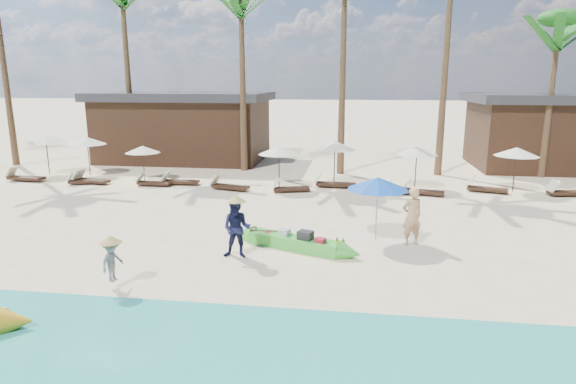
# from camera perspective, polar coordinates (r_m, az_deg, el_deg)

# --- Properties ---
(ground) EXTENTS (240.00, 240.00, 0.00)m
(ground) POSITION_cam_1_polar(r_m,az_deg,el_deg) (13.68, -4.95, -8.54)
(ground) COLOR #F7E5B7
(ground) RESTS_ON ground
(wet_sand_strip) EXTENTS (240.00, 4.50, 0.01)m
(wet_sand_strip) POSITION_cam_1_polar(r_m,az_deg,el_deg) (9.40, -12.14, -19.57)
(wet_sand_strip) COLOR tan
(wet_sand_strip) RESTS_ON ground
(green_canoe) EXTENTS (4.62, 2.01, 0.61)m
(green_canoe) POSITION_cam_1_polar(r_m,az_deg,el_deg) (14.80, 0.74, -5.95)
(green_canoe) COLOR green
(green_canoe) RESTS_ON ground
(tourist) EXTENTS (0.80, 0.68, 1.85)m
(tourist) POSITION_cam_1_polar(r_m,az_deg,el_deg) (15.41, 14.47, -2.80)
(tourist) COLOR tan
(tourist) RESTS_ON ground
(vendor_green) EXTENTS (0.85, 0.66, 1.73)m
(vendor_green) POSITION_cam_1_polar(r_m,az_deg,el_deg) (13.96, -6.08, -4.35)
(vendor_green) COLOR #15183B
(vendor_green) RESTS_ON ground
(vendor_yellow) EXTENTS (0.53, 0.75, 1.06)m
(vendor_yellow) POSITION_cam_1_polar(r_m,az_deg,el_deg) (12.69, -20.12, -7.66)
(vendor_yellow) COLOR gray
(vendor_yellow) RESTS_ON ground
(blue_umbrella) EXTENTS (1.94, 1.94, 2.09)m
(blue_umbrella) POSITION_cam_1_polar(r_m,az_deg,el_deg) (15.31, 10.59, 1.00)
(blue_umbrella) COLOR #99999E
(blue_umbrella) RESTS_ON ground
(resort_parasol_2) EXTENTS (2.12, 2.12, 2.18)m
(resort_parasol_2) POSITION_cam_1_polar(r_m,az_deg,el_deg) (29.26, -26.78, 5.67)
(resort_parasol_2) COLOR #331E15
(resort_parasol_2) RESTS_ON ground
(lounger_2_left) EXTENTS (1.99, 0.73, 0.67)m
(lounger_2_left) POSITION_cam_1_polar(r_m,az_deg,el_deg) (28.10, -28.83, 1.58)
(lounger_2_left) COLOR #331E15
(lounger_2_left) RESTS_ON ground
(resort_parasol_3) EXTENTS (2.01, 2.01, 2.07)m
(resort_parasol_3) POSITION_cam_1_polar(r_m,az_deg,el_deg) (28.20, -22.71, 5.61)
(resort_parasol_3) COLOR #331E15
(resort_parasol_3) RESTS_ON ground
(lounger_3_left) EXTENTS (1.93, 0.93, 0.63)m
(lounger_3_left) POSITION_cam_1_polar(r_m,az_deg,el_deg) (26.01, -22.39, 1.39)
(lounger_3_left) COLOR #331E15
(lounger_3_left) RESTS_ON ground
(lounger_3_right) EXTENTS (1.83, 1.05, 0.60)m
(lounger_3_right) POSITION_cam_1_polar(r_m,az_deg,el_deg) (25.95, -23.03, 1.29)
(lounger_3_right) COLOR #331E15
(lounger_3_right) RESTS_ON ground
(resort_parasol_4) EXTENTS (1.76, 1.76, 1.81)m
(resort_parasol_4) POSITION_cam_1_polar(r_m,az_deg,el_deg) (25.49, -16.85, 4.85)
(resort_parasol_4) COLOR #331E15
(resort_parasol_4) RESTS_ON ground
(lounger_4_left) EXTENTS (1.73, 0.55, 0.58)m
(lounger_4_left) POSITION_cam_1_polar(r_m,az_deg,el_deg) (24.43, -15.82, 1.15)
(lounger_4_left) COLOR #331E15
(lounger_4_left) RESTS_ON ground
(lounger_4_right) EXTENTS (1.84, 0.60, 0.62)m
(lounger_4_right) POSITION_cam_1_polar(r_m,az_deg,el_deg) (24.39, -12.84, 1.33)
(lounger_4_right) COLOR #331E15
(lounger_4_right) RESTS_ON ground
(resort_parasol_5) EXTENTS (1.98, 1.98, 2.03)m
(resort_parasol_5) POSITION_cam_1_polar(r_m,az_deg,el_deg) (22.69, -1.08, 4.97)
(resort_parasol_5) COLOR #331E15
(resort_parasol_5) RESTS_ON ground
(lounger_5_left) EXTENTS (1.95, 1.03, 0.64)m
(lounger_5_left) POSITION_cam_1_polar(r_m,az_deg,el_deg) (22.83, -7.15, 0.78)
(lounger_5_left) COLOR #331E15
(lounger_5_left) RESTS_ON ground
(resort_parasol_6) EXTENTS (2.11, 2.11, 2.17)m
(resort_parasol_6) POSITION_cam_1_polar(r_m,az_deg,el_deg) (23.60, 5.57, 5.52)
(resort_parasol_6) COLOR #331E15
(resort_parasol_6) RESTS_ON ground
(lounger_6_left) EXTENTS (1.83, 0.97, 0.59)m
(lounger_6_left) POSITION_cam_1_polar(r_m,az_deg,el_deg) (22.21, 0.06, 0.50)
(lounger_6_left) COLOR #331E15
(lounger_6_left) RESTS_ON ground
(lounger_6_right) EXTENTS (2.00, 0.73, 0.67)m
(lounger_6_right) POSITION_cam_1_polar(r_m,az_deg,el_deg) (23.26, 5.33, 1.08)
(lounger_6_right) COLOR #331E15
(lounger_6_right) RESTS_ON ground
(resort_parasol_7) EXTENTS (1.96, 1.96, 2.02)m
(resort_parasol_7) POSITION_cam_1_polar(r_m,az_deg,el_deg) (23.48, 15.03, 4.76)
(resort_parasol_7) COLOR #331E15
(resort_parasol_7) RESTS_ON ground
(lounger_7_left) EXTENTS (1.87, 0.58, 0.63)m
(lounger_7_left) POSITION_cam_1_polar(r_m,az_deg,el_deg) (22.35, 13.29, 0.26)
(lounger_7_left) COLOR #331E15
(lounger_7_left) RESTS_ON ground
(lounger_7_right) EXTENTS (1.90, 1.06, 0.62)m
(lounger_7_right) POSITION_cam_1_polar(r_m,az_deg,el_deg) (22.50, 15.46, 0.21)
(lounger_7_right) COLOR #331E15
(lounger_7_right) RESTS_ON ground
(resort_parasol_8) EXTENTS (2.01, 2.01, 2.07)m
(resort_parasol_8) POSITION_cam_1_polar(r_m,az_deg,el_deg) (24.37, 25.48, 4.33)
(resort_parasol_8) COLOR #331E15
(resort_parasol_8) RESTS_ON ground
(lounger_8_left) EXTENTS (1.92, 1.12, 0.62)m
(lounger_8_left) POSITION_cam_1_polar(r_m,az_deg,el_deg) (23.97, 22.25, 0.48)
(lounger_8_left) COLOR #331E15
(lounger_8_left) RESTS_ON ground
(lounger_9_left) EXTENTS (1.96, 0.85, 0.64)m
(lounger_9_left) POSITION_cam_1_polar(r_m,az_deg,el_deg) (24.74, 30.13, 0.06)
(lounger_9_left) COLOR #331E15
(lounger_9_left) RESTS_ON ground
(palm_2) EXTENTS (2.08, 2.08, 11.33)m
(palm_2) POSITION_cam_1_polar(r_m,az_deg,el_deg) (30.82, -19.00, 20.14)
(palm_2) COLOR brown
(palm_2) RESTS_ON ground
(palm_3) EXTENTS (2.08, 2.08, 10.52)m
(palm_3) POSITION_cam_1_polar(r_m,az_deg,el_deg) (27.62, -5.57, 20.38)
(palm_3) COLOR brown
(palm_3) RESTS_ON ground
(palm_6) EXTENTS (2.08, 2.08, 8.51)m
(palm_6) POSITION_cam_1_polar(r_m,az_deg,el_deg) (28.75, 29.30, 15.50)
(palm_6) COLOR brown
(palm_6) RESTS_ON ground
(pavilion_west) EXTENTS (10.80, 6.60, 4.30)m
(pavilion_west) POSITION_cam_1_polar(r_m,az_deg,el_deg) (31.94, -12.15, 7.67)
(pavilion_west) COLOR #331E15
(pavilion_west) RESTS_ON ground
(pavilion_east) EXTENTS (8.80, 6.60, 4.30)m
(pavilion_east) POSITION_cam_1_polar(r_m,az_deg,el_deg) (32.00, 28.40, 6.43)
(pavilion_east) COLOR #331E15
(pavilion_east) RESTS_ON ground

